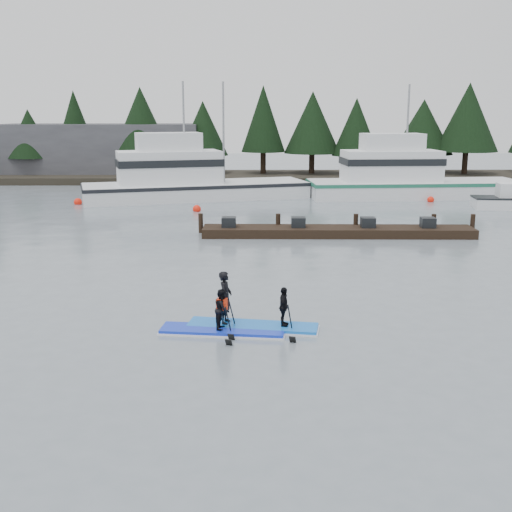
{
  "coord_description": "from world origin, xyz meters",
  "views": [
    {
      "loc": [
        -0.19,
        -16.34,
        6.16
      ],
      "look_at": [
        0.0,
        6.0,
        1.1
      ],
      "focal_mm": 45.0,
      "sensor_mm": 36.0,
      "label": 1
    }
  ],
  "objects_px": {
    "fishing_boat_large": "(190,190)",
    "fishing_boat_medium": "(408,188)",
    "floating_dock": "(338,232)",
    "paddleboard_solo": "(222,321)",
    "paddleboard_duo": "(251,313)"
  },
  "relations": [
    {
      "from": "floating_dock",
      "to": "paddleboard_duo",
      "type": "height_order",
      "value": "paddleboard_duo"
    },
    {
      "from": "paddleboard_solo",
      "to": "paddleboard_duo",
      "type": "height_order",
      "value": "paddleboard_duo"
    },
    {
      "from": "floating_dock",
      "to": "paddleboard_solo",
      "type": "relative_size",
      "value": 3.78
    },
    {
      "from": "floating_dock",
      "to": "paddleboard_solo",
      "type": "distance_m",
      "value": 15.34
    },
    {
      "from": "paddleboard_duo",
      "to": "floating_dock",
      "type": "bearing_deg",
      "value": 82.41
    },
    {
      "from": "fishing_boat_large",
      "to": "paddleboard_duo",
      "type": "bearing_deg",
      "value": -96.9
    },
    {
      "from": "paddleboard_solo",
      "to": "fishing_boat_large",
      "type": "bearing_deg",
      "value": 104.17
    },
    {
      "from": "fishing_boat_medium",
      "to": "paddleboard_duo",
      "type": "height_order",
      "value": "fishing_boat_medium"
    },
    {
      "from": "fishing_boat_large",
      "to": "fishing_boat_medium",
      "type": "xyz_separation_m",
      "value": [
        15.94,
        0.96,
        -0.03
      ]
    },
    {
      "from": "fishing_boat_large",
      "to": "floating_dock",
      "type": "relative_size",
      "value": 1.21
    },
    {
      "from": "fishing_boat_medium",
      "to": "paddleboard_solo",
      "type": "distance_m",
      "value": 31.91
    },
    {
      "from": "floating_dock",
      "to": "paddleboard_duo",
      "type": "relative_size",
      "value": 3.53
    },
    {
      "from": "fishing_boat_large",
      "to": "floating_dock",
      "type": "distance_m",
      "value": 16.55
    },
    {
      "from": "fishing_boat_large",
      "to": "floating_dock",
      "type": "bearing_deg",
      "value": -73.71
    },
    {
      "from": "fishing_boat_large",
      "to": "fishing_boat_medium",
      "type": "bearing_deg",
      "value": -12.29
    }
  ]
}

